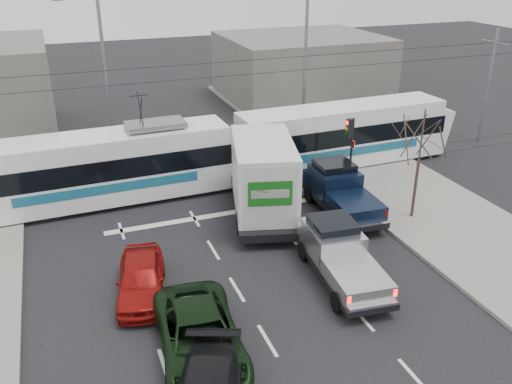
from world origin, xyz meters
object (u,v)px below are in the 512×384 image
object	(u,v)px
street_lamp_near	(302,61)
red_car	(141,278)
bare_tree	(422,140)
traffic_signal	(350,138)
tram	(232,150)
silver_pickup	(339,253)
navy_pickup	(340,190)
street_lamp_far	(102,69)
box_truck	(262,176)
green_car	(200,336)

from	to	relation	value
street_lamp_near	red_car	xyz separation A→B (m)	(-12.27, -13.11, -4.41)
bare_tree	red_car	distance (m)	13.03
traffic_signal	tram	world-z (taller)	tram
tram	silver_pickup	distance (m)	9.93
bare_tree	tram	bearing A→B (deg)	132.46
navy_pickup	red_car	size ratio (longest dim) A/B	1.31
navy_pickup	red_car	distance (m)	10.40
bare_tree	tram	xyz separation A→B (m)	(-6.33, 6.91, -1.98)
red_car	street_lamp_far	bearing A→B (deg)	97.99
box_truck	bare_tree	bearing A→B (deg)	-10.91
street_lamp_near	navy_pickup	world-z (taller)	street_lamp_near
traffic_signal	tram	bearing A→B (deg)	150.71
traffic_signal	red_car	bearing A→B (deg)	-153.85
traffic_signal	green_car	world-z (taller)	traffic_signal
red_car	navy_pickup	bearing A→B (deg)	30.44
red_car	street_lamp_near	bearing A→B (deg)	57.82
street_lamp_far	silver_pickup	world-z (taller)	street_lamp_far
silver_pickup	navy_pickup	size ratio (longest dim) A/B	1.04
traffic_signal	silver_pickup	bearing A→B (deg)	-121.77
tram	red_car	distance (m)	10.62
street_lamp_far	tram	bearing A→B (deg)	-50.35
traffic_signal	silver_pickup	size ratio (longest dim) A/B	0.64
bare_tree	tram	world-z (taller)	bare_tree
bare_tree	traffic_signal	bearing A→B (deg)	105.76
green_car	tram	bearing A→B (deg)	72.75
traffic_signal	green_car	size ratio (longest dim) A/B	0.70
green_car	red_car	bearing A→B (deg)	111.65
bare_tree	street_lamp_near	size ratio (longest dim) A/B	0.56
box_truck	green_car	bearing A→B (deg)	-106.71
red_car	bare_tree	bearing A→B (deg)	18.24
bare_tree	traffic_signal	world-z (taller)	bare_tree
tram	red_car	world-z (taller)	tram
traffic_signal	box_truck	xyz separation A→B (m)	(-5.04, -0.96, -0.91)
street_lamp_far	navy_pickup	bearing A→B (deg)	-52.24
silver_pickup	red_car	xyz separation A→B (m)	(-7.13, 1.33, -0.28)
street_lamp_far	red_car	size ratio (longest dim) A/B	2.19
box_truck	traffic_signal	bearing A→B (deg)	26.06
navy_pickup	silver_pickup	bearing A→B (deg)	-115.75
box_truck	green_car	xyz separation A→B (m)	(-5.28, -8.44, -1.12)
traffic_signal	box_truck	distance (m)	5.21
street_lamp_near	tram	world-z (taller)	street_lamp_near
tram	navy_pickup	size ratio (longest dim) A/B	4.64
street_lamp_near	traffic_signal	bearing A→B (deg)	-96.41
bare_tree	street_lamp_far	world-z (taller)	street_lamp_far
street_lamp_far	red_car	world-z (taller)	street_lamp_far
street_lamp_near	silver_pickup	world-z (taller)	street_lamp_near
street_lamp_far	silver_pickup	xyz separation A→B (m)	(6.36, -16.45, -4.13)
green_car	box_truck	bearing A→B (deg)	63.33
bare_tree	silver_pickup	distance (m)	6.78
bare_tree	traffic_signal	size ratio (longest dim) A/B	1.39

